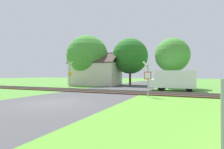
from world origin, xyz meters
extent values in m
plane|color=#4C8433|center=(0.00, 0.00, 0.00)|extent=(160.00, 160.00, 0.00)
cube|color=#424244|center=(0.00, 2.00, 0.00)|extent=(8.02, 80.00, 0.01)
cube|color=#54912D|center=(7.01, -2.00, 0.00)|extent=(6.00, 20.00, 0.01)
cube|color=#422D1E|center=(0.00, 7.64, 0.05)|extent=(60.00, 2.60, 0.10)
cube|color=slate|center=(0.00, 8.36, 0.16)|extent=(60.00, 0.08, 0.12)
cube|color=slate|center=(0.00, 6.92, 0.16)|extent=(60.00, 0.08, 0.12)
cylinder|color=#9E9EA5|center=(4.96, 5.57, 1.30)|extent=(0.10, 0.10, 2.60)
cube|color=red|center=(4.95, 5.51, 1.71)|extent=(0.60, 0.13, 0.60)
cube|color=white|center=(4.95, 5.49, 1.71)|extent=(0.49, 0.09, 0.49)
cube|color=white|center=(4.95, 5.51, 2.45)|extent=(0.87, 0.18, 0.88)
cube|color=white|center=(4.95, 5.51, 2.45)|extent=(0.87, 0.18, 0.88)
cylinder|color=#9E9EA5|center=(-5.38, 9.17, 1.62)|extent=(0.09, 0.09, 3.24)
cube|color=white|center=(-5.37, 9.23, 2.99)|extent=(0.87, 0.19, 0.88)
cube|color=white|center=(-5.37, 9.23, 2.99)|extent=(0.87, 0.19, 0.88)
cylinder|color=yellow|center=(-5.37, 9.23, 1.86)|extent=(0.64, 0.14, 0.64)
cube|color=beige|center=(-6.67, 18.36, 1.89)|extent=(8.11, 6.27, 3.77)
cube|color=#473833|center=(-6.57, 16.93, 4.57)|extent=(8.32, 3.80, 1.90)
cube|color=#473833|center=(-6.77, 19.80, 4.57)|extent=(8.32, 3.80, 1.90)
cube|color=brown|center=(-4.55, 18.51, 4.57)|extent=(0.53, 0.53, 1.10)
cylinder|color=#513823|center=(-0.99, 19.88, 1.34)|extent=(0.36, 0.36, 2.68)
sphere|color=#286B23|center=(-0.99, 19.88, 4.93)|extent=(5.99, 5.99, 5.99)
cylinder|color=#513823|center=(-8.11, 17.82, 1.17)|extent=(0.42, 0.42, 2.34)
sphere|color=#478E38|center=(-8.11, 17.82, 5.03)|extent=(7.20, 7.20, 7.20)
cylinder|color=#513823|center=(6.03, 16.21, 1.35)|extent=(0.43, 0.43, 2.70)
sphere|color=#478E38|center=(6.03, 16.21, 4.42)|extent=(4.56, 4.56, 4.56)
cube|color=white|center=(6.66, 12.01, 1.29)|extent=(4.30, 2.12, 1.90)
cube|color=white|center=(4.22, 12.15, 0.79)|extent=(0.80, 1.84, 0.90)
cube|color=#19232D|center=(4.59, 12.13, 1.62)|extent=(0.13, 1.61, 0.85)
cube|color=navy|center=(6.72, 12.97, 0.96)|extent=(3.78, 0.21, 0.16)
cylinder|color=black|center=(5.28, 12.87, 0.34)|extent=(0.69, 0.22, 0.68)
cylinder|color=black|center=(5.20, 11.31, 0.34)|extent=(0.69, 0.22, 0.68)
cylinder|color=black|center=(8.13, 12.72, 0.34)|extent=(0.69, 0.22, 0.68)
cylinder|color=black|center=(8.05, 11.16, 0.34)|extent=(0.69, 0.22, 0.68)
cylinder|color=#9E9EA5|center=(8.40, -4.90, 0.85)|extent=(0.06, 0.06, 1.70)
camera|label=1|loc=(7.83, -8.44, 1.77)|focal=28.00mm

